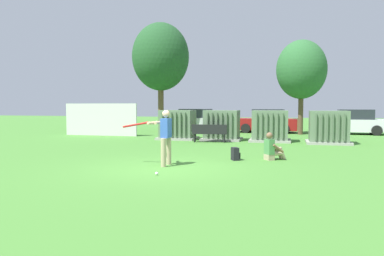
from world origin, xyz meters
TOP-DOWN VIEW (x-y plane):
  - ground_plane at (0.00, 0.00)m, footprint 96.00×96.00m
  - fence_panel at (-7.72, 10.50)m, footprint 4.80×0.12m
  - transformer_west at (-2.31, 9.16)m, footprint 2.10×1.70m
  - transformer_mid_west at (0.16, 9.22)m, footprint 2.10×1.70m
  - transformer_mid_east at (2.73, 9.14)m, footprint 2.10×1.70m
  - transformer_east at (5.55, 8.76)m, footprint 2.10×1.70m
  - park_bench at (-0.25, 7.92)m, footprint 1.83×0.56m
  - batter at (-0.13, 0.42)m, footprint 1.61×0.72m
  - sports_ball at (0.18, -1.17)m, footprint 0.09×0.09m
  - seated_spectator at (3.08, 2.50)m, footprint 0.78×0.68m
  - backpack at (1.87, 2.10)m, footprint 0.36×0.38m
  - tree_left at (-5.27, 14.87)m, footprint 4.07×4.07m
  - tree_center_left at (4.42, 14.46)m, footprint 3.18×3.18m
  - parked_car_leftmost at (-3.13, 16.23)m, footprint 4.40×2.36m
  - parked_car_left_of_center at (2.21, 15.65)m, footprint 4.27×2.06m
  - parked_car_right_of_center at (7.78, 15.57)m, footprint 4.27×2.06m

SIDE VIEW (x-z plane):
  - ground_plane at x=0.00m, z-range 0.00..0.00m
  - sports_ball at x=0.18m, z-range 0.00..0.09m
  - backpack at x=1.87m, z-range -0.01..0.43m
  - seated_spectator at x=3.08m, z-range -0.11..0.86m
  - park_bench at x=-0.25m, z-range 0.08..0.99m
  - parked_car_leftmost at x=-3.13m, z-range -0.06..1.56m
  - parked_car_left_of_center at x=2.21m, z-range -0.06..1.56m
  - parked_car_right_of_center at x=7.78m, z-range -0.06..1.56m
  - transformer_west at x=-2.31m, z-range -0.02..1.60m
  - transformer_mid_west at x=0.16m, z-range -0.02..1.60m
  - transformer_mid_east at x=2.73m, z-range -0.02..1.60m
  - transformer_east at x=5.55m, z-range -0.02..1.60m
  - batter at x=-0.13m, z-range 0.11..1.85m
  - fence_panel at x=-7.72m, z-range 0.00..2.00m
  - tree_center_left at x=4.42m, z-range 1.13..7.21m
  - tree_left at x=-5.27m, z-range 1.45..9.22m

